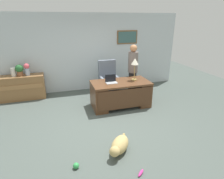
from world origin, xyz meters
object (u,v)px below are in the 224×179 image
object	(u,v)px
person_standing	(133,70)
dog_toy_bone	(141,173)
desk_lamp	(135,63)
potted_plant	(19,70)
vase_empty	(13,72)
desk	(121,93)
vase_with_flowers	(27,69)
dog_toy_ball	(76,166)
credenza	(22,87)
dog_lying	(119,146)
laptop	(111,81)
armchair	(108,80)

from	to	relation	value
person_standing	dog_toy_bone	size ratio (longest dim) A/B	9.13
desk_lamp	dog_toy_bone	xyz separation A→B (m)	(-1.02, -2.72, -1.26)
potted_plant	desk_lamp	bearing A→B (deg)	-22.76
vase_empty	potted_plant	distance (m)	0.20
desk	vase_with_flowers	world-z (taller)	vase_with_flowers
person_standing	desk	bearing A→B (deg)	-133.35
desk	dog_toy_ball	size ratio (longest dim) A/B	15.70
vase_empty	credenza	bearing A→B (deg)	-0.48
desk_lamp	dog_toy_ball	bearing A→B (deg)	-132.25
desk	dog_lying	bearing A→B (deg)	-110.20
person_standing	laptop	bearing A→B (deg)	-145.59
dog_lying	desk_lamp	xyz separation A→B (m)	(1.18, 2.08, 1.13)
credenza	potted_plant	bearing A→B (deg)	3.02
vase_with_flowers	credenza	bearing A→B (deg)	-179.68
desk	vase_empty	distance (m)	3.44
dog_lying	person_standing	bearing A→B (deg)	62.65
armchair	dog_lying	xyz separation A→B (m)	(-0.64, -3.01, -0.36)
person_standing	vase_with_flowers	xyz separation A→B (m)	(-3.32, 0.79, 0.10)
laptop	vase_empty	world-z (taller)	vase_empty
desk	armchair	bearing A→B (deg)	95.44
dog_toy_bone	vase_empty	bearing A→B (deg)	121.24
person_standing	vase_empty	world-z (taller)	person_standing
vase_empty	vase_with_flowers	bearing A→B (deg)	0.00
credenza	armchair	size ratio (longest dim) A/B	1.20
vase_with_flowers	vase_empty	size ratio (longest dim) A/B	1.40
dog_lying	vase_empty	bearing A→B (deg)	123.86
vase_with_flowers	dog_toy_ball	bearing A→B (deg)	-73.94
desk	dog_toy_bone	distance (m)	2.73
person_standing	vase_empty	size ratio (longest dim) A/B	6.34
desk_lamp	dog_toy_bone	distance (m)	3.17
person_standing	vase_empty	xyz separation A→B (m)	(-3.72, 0.79, 0.03)
desk_lamp	potted_plant	distance (m)	3.62
dog_lying	potted_plant	distance (m)	4.17
desk_lamp	dog_toy_ball	xyz separation A→B (m)	(-2.06, -2.26, -1.23)
desk	desk_lamp	size ratio (longest dim) A/B	2.59
armchair	vase_empty	bearing A→B (deg)	170.99
dog_toy_ball	dog_toy_bone	xyz separation A→B (m)	(1.04, -0.46, -0.03)
person_standing	desk_lamp	distance (m)	0.75
dog_toy_bone	potted_plant	bearing A→B (deg)	119.31
dog_toy_bone	desk_lamp	bearing A→B (deg)	69.54
armchair	desk_lamp	xyz separation A→B (m)	(0.55, -0.93, 0.77)
credenza	dog_toy_ball	xyz separation A→B (m)	(1.30, -3.66, -0.34)
desk_lamp	vase_with_flowers	world-z (taller)	desk_lamp
desk	laptop	distance (m)	0.50
person_standing	dog_lying	xyz separation A→B (m)	(-1.39, -2.69, -0.74)
armchair	vase_with_flowers	distance (m)	2.65
potted_plant	dog_toy_bone	size ratio (longest dim) A/B	1.90
desk_lamp	dog_toy_ball	distance (m)	3.30
laptop	potted_plant	xyz separation A→B (m)	(-2.59, 1.43, 0.17)
laptop	desk_lamp	distance (m)	0.87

